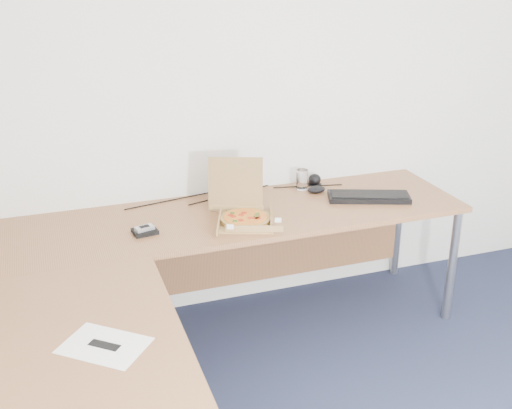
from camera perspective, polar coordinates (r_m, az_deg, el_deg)
name	(u,v)px	position (r m, az deg, el deg)	size (l,w,h in m)	color
room_shell	(502,204)	(2.34, 21.25, 0.00)	(3.50, 3.50, 2.50)	white
desk	(203,261)	(3.01, -4.83, -5.07)	(2.50, 2.20, 0.73)	#955F39
pizza_box	(244,215)	(3.33, -1.06, -0.94)	(0.29, 0.34, 0.30)	#A9814A
drinking_glass	(302,179)	(3.78, 4.16, 2.26)	(0.07, 0.07, 0.12)	silver
keyboard	(369,197)	(3.69, 10.12, 0.68)	(0.46, 0.16, 0.03)	black
mouse	(316,189)	(3.75, 5.46, 1.35)	(0.11, 0.07, 0.04)	black
wallet	(145,231)	(3.25, -9.97, -2.39)	(0.12, 0.10, 0.02)	black
phone	(145,228)	(3.24, -10.00, -2.11)	(0.09, 0.05, 0.02)	#B2B5BA
paper_sheet	(104,345)	(2.42, -13.49, -12.23)	(0.30, 0.21, 0.00)	white
dome_speaker	(315,179)	(3.87, 5.31, 2.31)	(0.09, 0.09, 0.07)	black
cable_bundle	(232,194)	(3.70, -2.20, 0.93)	(0.63, 0.04, 0.01)	black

